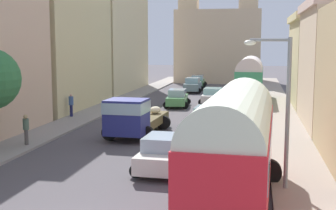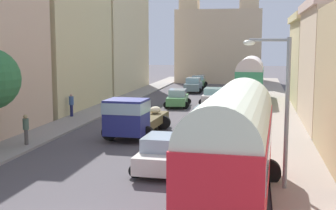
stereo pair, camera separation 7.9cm
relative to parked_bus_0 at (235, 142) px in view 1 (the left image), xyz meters
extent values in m
plane|color=#504B4F|center=(-4.67, 23.10, -2.28)|extent=(154.00, 154.00, 0.00)
cube|color=gray|center=(-11.92, 23.10, -2.21)|extent=(2.50, 70.00, 0.14)
cube|color=gray|center=(2.58, 23.10, -2.21)|extent=(2.50, 70.00, 0.14)
cube|color=beige|center=(-15.49, 21.52, 4.48)|extent=(4.64, 12.68, 13.51)
cube|color=beige|center=(-15.49, 35.94, 3.98)|extent=(4.65, 14.96, 12.52)
cube|color=beige|center=(6.44, 27.41, 1.43)|extent=(5.21, 11.10, 7.41)
cube|color=beige|center=(6.44, 27.41, 5.43)|extent=(5.74, 11.10, 0.60)
cube|color=beige|center=(-4.67, 51.46, 2.76)|extent=(11.74, 7.98, 10.07)
cube|color=beige|center=(-8.77, 49.46, 5.91)|extent=(2.57, 2.57, 16.37)
cube|color=beige|center=(-0.56, 49.46, 5.91)|extent=(2.57, 2.57, 16.37)
cube|color=red|center=(0.00, 0.00, -0.55)|extent=(2.77, 9.47, 2.44)
cylinder|color=silver|center=(0.00, 0.00, 0.67)|extent=(2.72, 9.28, 2.31)
cube|color=#99B7C6|center=(0.00, 0.00, -0.02)|extent=(2.78, 8.72, 0.78)
cylinder|color=black|center=(-0.99, 2.95, -1.78)|extent=(1.00, 0.35, 1.00)
cylinder|color=black|center=(1.25, 2.85, -1.78)|extent=(1.00, 0.35, 1.00)
cube|color=#3B9B69|center=(0.09, 29.68, -0.50)|extent=(2.57, 9.19, 2.55)
cylinder|color=silver|center=(0.09, 29.68, 0.78)|extent=(2.51, 9.00, 2.37)
cube|color=#99B7C6|center=(0.09, 29.68, 0.06)|extent=(2.60, 8.46, 0.82)
cylinder|color=black|center=(-1.02, 32.54, -1.78)|extent=(1.00, 0.35, 1.00)
cylinder|color=black|center=(1.28, 32.50, -1.78)|extent=(1.00, 0.35, 1.00)
cylinder|color=black|center=(-1.11, 26.87, -1.78)|extent=(1.00, 0.35, 1.00)
cylinder|color=black|center=(1.19, 26.83, -1.78)|extent=(1.00, 0.35, 1.00)
cube|color=navy|center=(-6.44, 9.45, -0.84)|extent=(2.29, 2.04, 1.97)
cube|color=#99B7C6|center=(-6.44, 9.45, -0.29)|extent=(2.34, 2.12, 0.63)
cube|color=brown|center=(-6.29, 12.73, -1.55)|extent=(2.42, 4.72, 0.55)
ellipsoid|color=beige|center=(-6.41, 11.71, -1.04)|extent=(0.62, 0.80, 0.47)
ellipsoid|color=silver|center=(-5.90, 11.12, -1.02)|extent=(1.06, 1.03, 0.52)
ellipsoid|color=beige|center=(-5.72, 13.66, -1.04)|extent=(0.95, 1.03, 0.47)
ellipsoid|color=silver|center=(-6.22, 11.89, -0.67)|extent=(0.95, 1.03, 0.50)
cylinder|color=black|center=(-5.33, 9.58, -1.83)|extent=(0.90, 0.32, 0.90)
cylinder|color=black|center=(-7.53, 9.68, -1.83)|extent=(0.90, 0.32, 0.90)
cylinder|color=black|center=(-5.14, 13.51, -1.83)|extent=(0.90, 0.31, 0.90)
cylinder|color=black|center=(-7.35, 13.61, -1.83)|extent=(0.90, 0.31, 0.90)
cube|color=#4F934F|center=(-6.08, 24.37, -1.67)|extent=(1.89, 4.26, 0.68)
cube|color=#A3BCCC|center=(-6.08, 24.37, -1.03)|extent=(1.56, 2.26, 0.59)
cylinder|color=black|center=(-5.19, 23.14, -1.98)|extent=(0.60, 0.21, 0.60)
cylinder|color=black|center=(-6.79, 23.02, -1.98)|extent=(0.60, 0.21, 0.60)
cylinder|color=black|center=(-5.37, 25.71, -1.98)|extent=(0.60, 0.21, 0.60)
cylinder|color=black|center=(-6.97, 25.60, -1.98)|extent=(0.60, 0.21, 0.60)
cube|color=slate|center=(-6.36, 36.54, -1.61)|extent=(1.72, 4.20, 0.80)
cube|color=#93B5C4|center=(-6.36, 36.54, -0.91)|extent=(1.49, 2.19, 0.59)
cylinder|color=black|center=(-5.51, 35.25, -1.98)|extent=(0.60, 0.21, 0.60)
cylinder|color=black|center=(-7.18, 35.23, -1.98)|extent=(0.60, 0.21, 0.60)
cylinder|color=black|center=(-5.54, 37.84, -1.98)|extent=(0.60, 0.21, 0.60)
cylinder|color=black|center=(-7.21, 37.82, -1.98)|extent=(0.60, 0.21, 0.60)
cube|color=#54915B|center=(-6.60, 42.88, -1.67)|extent=(1.78, 4.15, 0.68)
cube|color=#8EADC5|center=(-6.60, 42.88, -1.06)|extent=(1.50, 2.18, 0.54)
cylinder|color=black|center=(-5.74, 41.65, -1.98)|extent=(0.60, 0.21, 0.60)
cylinder|color=black|center=(-7.34, 41.58, -1.98)|extent=(0.60, 0.21, 0.60)
cylinder|color=black|center=(-5.86, 44.18, -1.98)|extent=(0.60, 0.21, 0.60)
cylinder|color=black|center=(-7.45, 44.11, -1.98)|extent=(0.60, 0.21, 0.60)
cube|color=silver|center=(-3.25, 3.86, -1.64)|extent=(1.79, 3.87, 0.73)
cube|color=#9AACBB|center=(-3.25, 3.86, -0.98)|extent=(1.52, 2.04, 0.59)
cylinder|color=black|center=(-4.02, 5.07, -1.98)|extent=(0.60, 0.21, 0.60)
cylinder|color=black|center=(-2.38, 5.01, -1.98)|extent=(0.60, 0.21, 0.60)
cylinder|color=black|center=(-4.12, 2.72, -1.98)|extent=(0.60, 0.21, 0.60)
cylinder|color=black|center=(-2.48, 2.65, -1.98)|extent=(0.60, 0.21, 0.60)
cube|color=#499048|center=(-2.47, 14.45, -1.65)|extent=(1.69, 4.08, 0.72)
cube|color=#95BACA|center=(-2.47, 14.45, -1.06)|extent=(1.45, 2.13, 0.45)
cylinder|color=black|center=(-3.24, 15.72, -1.98)|extent=(0.60, 0.21, 0.60)
cylinder|color=black|center=(-1.64, 15.68, -1.98)|extent=(0.60, 0.21, 0.60)
cylinder|color=black|center=(-3.30, 13.22, -1.98)|extent=(0.60, 0.21, 0.60)
cylinder|color=black|center=(-1.70, 13.18, -1.98)|extent=(0.60, 0.21, 0.60)
cube|color=silver|center=(-3.21, 26.84, -1.68)|extent=(1.73, 4.19, 0.65)
cube|color=#8FC3C3|center=(-3.21, 26.84, -1.09)|extent=(1.52, 2.18, 0.54)
cylinder|color=black|center=(-4.07, 28.14, -1.98)|extent=(0.60, 0.21, 0.60)
cylinder|color=black|center=(-2.35, 28.14, -1.98)|extent=(0.60, 0.21, 0.60)
cylinder|color=black|center=(-4.07, 25.54, -1.98)|extent=(0.60, 0.21, 0.60)
cylinder|color=black|center=(-2.34, 25.55, -1.98)|extent=(0.60, 0.21, 0.60)
cylinder|color=#1C1E4E|center=(-12.76, 16.66, -2.21)|extent=(0.19, 0.19, 0.14)
cylinder|color=#1C1E4E|center=(-12.76, 16.66, -1.71)|extent=(0.28, 0.28, 0.86)
cylinder|color=#3C5890|center=(-12.76, 16.66, -0.96)|extent=(0.43, 0.43, 0.62)
sphere|color=tan|center=(-12.76, 16.66, -0.55)|extent=(0.20, 0.20, 0.20)
cylinder|color=#544E4C|center=(-11.34, 7.10, -2.21)|extent=(0.18, 0.18, 0.14)
cylinder|color=#544E4C|center=(-11.34, 7.10, -1.72)|extent=(0.24, 0.24, 0.83)
cylinder|color=#516856|center=(-11.34, 7.10, -1.02)|extent=(0.37, 0.37, 0.58)
sphere|color=tan|center=(-11.34, 7.10, -0.62)|extent=(0.22, 0.22, 0.22)
cylinder|color=gray|center=(1.83, 2.02, 0.61)|extent=(0.16, 0.16, 5.77)
cylinder|color=gray|center=(1.12, 2.02, 3.39)|extent=(1.43, 0.11, 0.11)
ellipsoid|color=silver|center=(0.40, 2.02, 3.29)|extent=(0.44, 0.28, 0.20)
camera|label=1|loc=(0.64, -15.32, 3.28)|focal=49.43mm
camera|label=2|loc=(0.72, -15.30, 3.28)|focal=49.43mm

